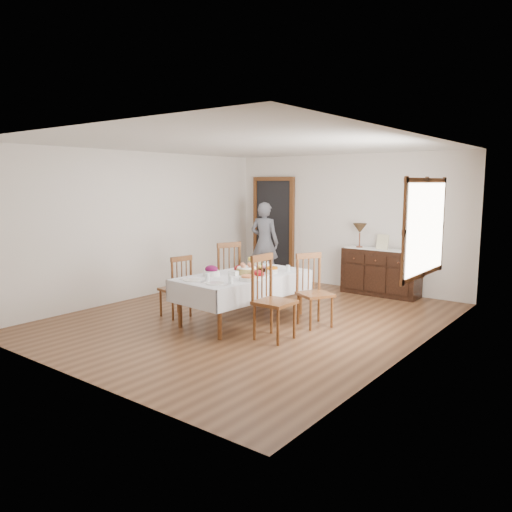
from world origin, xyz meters
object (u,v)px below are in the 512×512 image
Objects in this scene: chair_left_far at (225,273)px; person at (265,240)px; chair_right_far at (313,289)px; table_lamp at (360,229)px; sideboard at (381,272)px; dining_table at (243,280)px; chair_right_near at (271,297)px; chair_left_near at (177,286)px.

chair_left_far is 2.13m from person.
chair_right_far is 2.57m from table_lamp.
person reaches higher than table_lamp.
person is (-2.45, 2.13, 0.36)m from chair_right_far.
sideboard is at bearing 175.81° from person.
table_lamp reaches higher than dining_table.
person reaches higher than sideboard.
chair_right_near is (0.84, -0.45, -0.05)m from dining_table.
chair_right_near is (1.68, -1.02, 0.02)m from chair_left_far.
chair_left_far is 2.36× the size of table_lamp.
person is (-2.42, -0.34, 0.46)m from sideboard.
chair_right_far is 2.47m from sideboard.
chair_right_near reaches higher than dining_table.
dining_table is at bearing -107.54° from sideboard.
chair_right_near is at bearing 115.63° from person.
chair_left_near is 2.08m from chair_right_far.
dining_table is 1.20× the size of person.
table_lamp is (1.41, 3.34, 0.71)m from chair_left_near.
chair_left_near is 0.89× the size of chair_left_far.
chair_left_near is 0.86× the size of chair_right_near.
chair_left_near is (-0.93, -0.46, -0.13)m from dining_table.
chair_left_near is at bearing -112.96° from table_lamp.
person is (-0.66, 2.00, 0.34)m from chair_left_far.
chair_right_far reaches higher than chair_left_near.
chair_right_near is at bearing 98.63° from chair_left_near.
chair_left_near is 3.83m from sideboard.
chair_right_far is at bearing -79.16° from table_lamp.
sideboard is 2.48m from person.
chair_right_near is 0.80× the size of sideboard.
table_lamp is at bearing 165.42° from chair_left_near.
chair_right_far is at bearing 30.03° from dining_table.
table_lamp reaches higher than chair_left_far.
dining_table is 3.05m from sideboard.
chair_left_far is at bearing -127.00° from sideboard.
chair_left_near reaches higher than sideboard.
person is at bearing 38.17° from chair_right_near.
chair_right_far is at bearing -89.27° from sideboard.
chair_left_near is 1.03m from chair_left_far.
chair_right_near is 3.41m from table_lamp.
sideboard is 3.05× the size of table_lamp.
sideboard is 0.79× the size of person.
sideboard is at bearing 3.06° from table_lamp.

